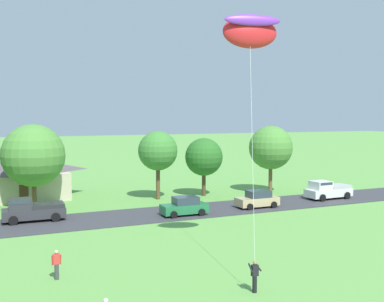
{
  "coord_description": "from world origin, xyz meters",
  "views": [
    {
      "loc": [
        -9.19,
        -12.63,
        9.13
      ],
      "look_at": [
        1.23,
        10.92,
        7.17
      ],
      "focal_mm": 43.63,
      "sensor_mm": 36.0,
      "label": 1
    }
  ],
  "objects_px": {
    "tree_center": "(158,151)",
    "kite_flyer_with_kite": "(250,34)",
    "parked_car_green_west_end": "(185,206)",
    "pickup_truck_charcoal_west_side": "(32,210)",
    "house_leftmost": "(21,177)",
    "pickup_truck_white_east_side": "(327,190)",
    "tree_far_right": "(204,157)",
    "soccer_ball": "(106,300)",
    "watcher_person": "(56,264)",
    "tree_near_right": "(33,156)",
    "parked_car_tan_mid_west": "(257,199)",
    "tree_right_of_center": "(271,148)"
  },
  "relations": [
    {
      "from": "tree_center",
      "to": "kite_flyer_with_kite",
      "type": "distance_m",
      "value": 24.68
    },
    {
      "from": "parked_car_green_west_end",
      "to": "pickup_truck_charcoal_west_side",
      "type": "bearing_deg",
      "value": 166.73
    },
    {
      "from": "house_leftmost",
      "to": "pickup_truck_white_east_side",
      "type": "xyz_separation_m",
      "value": [
        30.5,
        -14.53,
        -1.3
      ]
    },
    {
      "from": "tree_far_right",
      "to": "pickup_truck_charcoal_west_side",
      "type": "bearing_deg",
      "value": -163.04
    },
    {
      "from": "tree_center",
      "to": "kite_flyer_with_kite",
      "type": "bearing_deg",
      "value": -95.62
    },
    {
      "from": "pickup_truck_white_east_side",
      "to": "soccer_ball",
      "type": "distance_m",
      "value": 34.01
    },
    {
      "from": "tree_center",
      "to": "parked_car_green_west_end",
      "type": "distance_m",
      "value": 10.02
    },
    {
      "from": "kite_flyer_with_kite",
      "to": "parked_car_green_west_end",
      "type": "bearing_deg",
      "value": 83.46
    },
    {
      "from": "pickup_truck_charcoal_west_side",
      "to": "pickup_truck_white_east_side",
      "type": "height_order",
      "value": "same"
    },
    {
      "from": "tree_far_right",
      "to": "pickup_truck_charcoal_west_side",
      "type": "height_order",
      "value": "tree_far_right"
    },
    {
      "from": "tree_far_right",
      "to": "watcher_person",
      "type": "height_order",
      "value": "tree_far_right"
    },
    {
      "from": "tree_center",
      "to": "watcher_person",
      "type": "bearing_deg",
      "value": -122.59
    },
    {
      "from": "tree_near_right",
      "to": "parked_car_green_west_end",
      "type": "distance_m",
      "value": 16.14
    },
    {
      "from": "tree_center",
      "to": "pickup_truck_white_east_side",
      "type": "relative_size",
      "value": 1.43
    },
    {
      "from": "kite_flyer_with_kite",
      "to": "watcher_person",
      "type": "xyz_separation_m",
      "value": [
        -11.39,
        1.6,
        -13.17
      ]
    },
    {
      "from": "parked_car_tan_mid_west",
      "to": "watcher_person",
      "type": "xyz_separation_m",
      "value": [
        -20.99,
        -12.76,
        0.01
      ]
    },
    {
      "from": "parked_car_green_west_end",
      "to": "watcher_person",
      "type": "distance_m",
      "value": 17.96
    },
    {
      "from": "tree_center",
      "to": "kite_flyer_with_kite",
      "type": "relative_size",
      "value": 0.49
    },
    {
      "from": "tree_far_right",
      "to": "tree_center",
      "type": "bearing_deg",
      "value": 179.05
    },
    {
      "from": "parked_car_tan_mid_west",
      "to": "parked_car_green_west_end",
      "type": "bearing_deg",
      "value": -177.38
    },
    {
      "from": "tree_center",
      "to": "tree_near_right",
      "type": "bearing_deg",
      "value": 176.62
    },
    {
      "from": "parked_car_tan_mid_west",
      "to": "tree_center",
      "type": "bearing_deg",
      "value": 130.47
    },
    {
      "from": "tree_near_right",
      "to": "pickup_truck_white_east_side",
      "type": "xyz_separation_m",
      "value": [
        29.66,
        -8.35,
        -4.13
      ]
    },
    {
      "from": "house_leftmost",
      "to": "tree_center",
      "type": "relative_size",
      "value": 1.4
    },
    {
      "from": "pickup_truck_charcoal_west_side",
      "to": "kite_flyer_with_kite",
      "type": "relative_size",
      "value": 0.34
    },
    {
      "from": "tree_far_right",
      "to": "watcher_person",
      "type": "relative_size",
      "value": 3.94
    },
    {
      "from": "pickup_truck_white_east_side",
      "to": "soccer_ball",
      "type": "height_order",
      "value": "pickup_truck_white_east_side"
    },
    {
      "from": "tree_center",
      "to": "pickup_truck_white_east_side",
      "type": "height_order",
      "value": "tree_center"
    },
    {
      "from": "watcher_person",
      "to": "pickup_truck_white_east_side",
      "type": "bearing_deg",
      "value": 24.27
    },
    {
      "from": "pickup_truck_white_east_side",
      "to": "house_leftmost",
      "type": "bearing_deg",
      "value": 154.53
    },
    {
      "from": "house_leftmost",
      "to": "kite_flyer_with_kite",
      "type": "xyz_separation_m",
      "value": [
        11.38,
        -29.89,
        11.69
      ]
    },
    {
      "from": "tree_center",
      "to": "pickup_truck_white_east_side",
      "type": "xyz_separation_m",
      "value": [
        16.86,
        -7.6,
        -4.24
      ]
    },
    {
      "from": "pickup_truck_white_east_side",
      "to": "watcher_person",
      "type": "relative_size",
      "value": 3.13
    },
    {
      "from": "parked_car_green_west_end",
      "to": "soccer_ball",
      "type": "bearing_deg",
      "value": -123.94
    },
    {
      "from": "tree_far_right",
      "to": "pickup_truck_white_east_side",
      "type": "relative_size",
      "value": 1.26
    },
    {
      "from": "tree_right_of_center",
      "to": "tree_near_right",
      "type": "height_order",
      "value": "tree_near_right"
    },
    {
      "from": "tree_center",
      "to": "soccer_ball",
      "type": "xyz_separation_m",
      "value": [
        -11.92,
        -25.7,
        -5.18
      ]
    },
    {
      "from": "tree_near_right",
      "to": "tree_far_right",
      "type": "bearing_deg",
      "value": -2.65
    },
    {
      "from": "parked_car_tan_mid_west",
      "to": "kite_flyer_with_kite",
      "type": "relative_size",
      "value": 0.28
    },
    {
      "from": "tree_right_of_center",
      "to": "tree_near_right",
      "type": "bearing_deg",
      "value": 175.86
    },
    {
      "from": "parked_car_tan_mid_west",
      "to": "watcher_person",
      "type": "bearing_deg",
      "value": -148.71
    },
    {
      "from": "parked_car_tan_mid_west",
      "to": "pickup_truck_charcoal_west_side",
      "type": "height_order",
      "value": "pickup_truck_charcoal_west_side"
    },
    {
      "from": "tree_right_of_center",
      "to": "tree_far_right",
      "type": "xyz_separation_m",
      "value": [
        -8.25,
        1.08,
        -0.9
      ]
    },
    {
      "from": "watcher_person",
      "to": "soccer_ball",
      "type": "bearing_deg",
      "value": -68.24
    },
    {
      "from": "house_leftmost",
      "to": "watcher_person",
      "type": "bearing_deg",
      "value": -90.03
    },
    {
      "from": "pickup_truck_charcoal_west_side",
      "to": "tree_center",
      "type": "bearing_deg",
      "value": 23.49
    },
    {
      "from": "tree_right_of_center",
      "to": "watcher_person",
      "type": "bearing_deg",
      "value": -143.6
    },
    {
      "from": "house_leftmost",
      "to": "watcher_person",
      "type": "distance_m",
      "value": 28.33
    },
    {
      "from": "tree_right_of_center",
      "to": "parked_car_tan_mid_west",
      "type": "bearing_deg",
      "value": -130.72
    },
    {
      "from": "parked_car_tan_mid_west",
      "to": "pickup_truck_white_east_side",
      "type": "bearing_deg",
      "value": 6.0
    }
  ]
}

